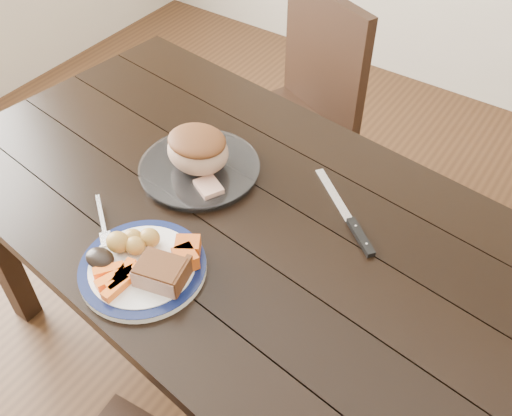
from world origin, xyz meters
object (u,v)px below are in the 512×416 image
Objects in this scene: dining_table at (235,230)px; serving_platter at (200,169)px; chair_far at (297,108)px; roast_joint at (198,151)px; carving_knife at (353,226)px; fork at (103,224)px; pork_slice at (161,273)px; dinner_plate at (143,268)px.

serving_platter is at bearing 161.91° from dining_table.
chair_far is 5.55× the size of roast_joint.
chair_far is at bearing 168.17° from carving_knife.
chair_far is 6.08× the size of fork.
roast_joint is at bearing 115.92° from fork.
pork_slice is at bearing -86.16° from dining_table.
fork is 0.91× the size of roast_joint.
dining_table is at bearing 81.33° from dinner_plate.
serving_platter is 0.30m from fork.
roast_joint reaches higher than carving_knife.
dining_table is at bearing -122.58° from carving_knife.
dinner_plate is 1.70× the size of roast_joint.
roast_joint is at bearing 161.91° from dining_table.
chair_far is 3.50× the size of carving_knife.
fork is (-0.06, -0.30, 0.01)m from serving_platter.
chair_far reaches higher than dinner_plate.
carving_knife is at bearing 19.55° from dining_table.
pork_slice is (0.17, -0.34, 0.03)m from serving_platter.
dinner_plate is at bearing 175.24° from pork_slice.
serving_platter reaches higher than carving_knife.
chair_far is at bearing 101.61° from dinner_plate.
chair_far is at bearing 98.56° from roast_joint.
fork is 0.60m from carving_knife.
fork is at bearing -106.80° from carving_knife.
carving_knife is at bearing 56.18° from pork_slice.
chair_far reaches higher than pork_slice.
dinner_plate is 1.86× the size of fork.
pork_slice reaches higher than fork.
roast_joint is (0.06, 0.30, 0.05)m from fork.
serving_platter is at bearing 107.59° from dinner_plate.
roast_joint is (-0.17, 0.34, 0.03)m from pork_slice.
carving_knife is (0.54, -0.63, 0.23)m from chair_far.
dining_table is 5.96× the size of dinner_plate.
carving_knife is at bearing 49.88° from dinner_plate.
pork_slice is (0.02, -0.29, 0.14)m from dining_table.
roast_joint is (0.00, -0.00, 0.06)m from serving_platter.
chair_far is 2.98× the size of serving_platter.
chair_far reaches higher than roast_joint.
pork_slice is 0.47m from carving_knife.
dinner_plate is at bearing -72.41° from roast_joint.
dining_table is 0.19m from serving_platter.
fork reaches higher than carving_knife.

